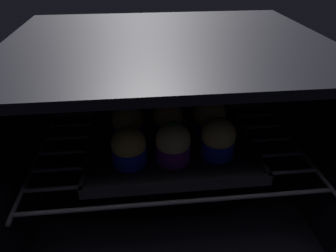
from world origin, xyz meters
TOP-DOWN VIEW (x-y plane):
  - oven_cavity at (0.00, 26.25)cm, footprint 59.00×47.00cm
  - oven_rack at (0.00, 22.00)cm, footprint 54.80×42.00cm
  - baking_tray at (0.00, 21.43)cm, footprint 33.21×33.21cm
  - muffin_row0_col0 at (-8.14, 12.52)cm, footprint 6.43×6.43cm
  - muffin_row0_col1 at (-0.12, 12.63)cm, footprint 6.53×6.53cm
  - muffin_row0_col2 at (8.68, 13.31)cm, footprint 6.54×6.54cm
  - muffin_row1_col0 at (-8.33, 21.58)cm, footprint 6.62×6.62cm
  - muffin_row1_col1 at (0.14, 21.80)cm, footprint 6.43×6.43cm
  - muffin_row1_col2 at (8.70, 21.16)cm, footprint 6.81×6.81cm
  - muffin_row2_col0 at (-8.83, 30.32)cm, footprint 6.62×6.62cm
  - muffin_row2_col1 at (-0.43, 30.04)cm, footprint 6.51×6.51cm
  - muffin_row2_col2 at (8.25, 30.19)cm, footprint 6.47×6.47cm

SIDE VIEW (x-z plane):
  - oven_rack at x=0.00cm, z-range 13.20..14.00cm
  - baking_tray at x=0.00cm, z-range 13.58..15.78cm
  - oven_cavity at x=0.00cm, z-range -1.50..35.50cm
  - muffin_row2_col2 at x=8.25cm, z-range 14.81..22.22cm
  - muffin_row1_col1 at x=0.14cm, z-range 14.86..22.21cm
  - muffin_row0_col0 at x=-8.14cm, z-range 14.87..22.31cm
  - muffin_row1_col0 at x=-8.33cm, z-range 14.60..22.73cm
  - muffin_row2_col1 at x=-0.43cm, z-range 14.94..22.61cm
  - muffin_row0_col1 at x=-0.12cm, z-range 14.75..22.85cm
  - muffin_row0_col2 at x=8.68cm, z-range 15.00..22.82cm
  - muffin_row1_col2 at x=8.70cm, z-range 14.96..23.07cm
  - muffin_row2_col0 at x=-8.83cm, z-range 14.74..23.36cm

